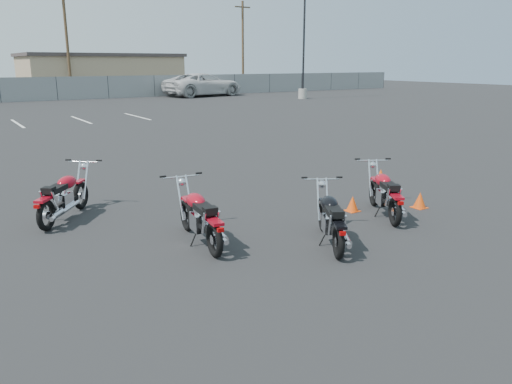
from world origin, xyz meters
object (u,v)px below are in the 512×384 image
white_van (203,78)px  motorcycle_front_red (64,197)px  motorcycle_second_black (331,219)px  motorcycle_rear_red (385,194)px  motorcycle_third_red (200,217)px

white_van → motorcycle_front_red: bearing=139.3°
motorcycle_second_black → motorcycle_rear_red: (1.90, 0.63, 0.01)m
motorcycle_front_red → motorcycle_third_red: (1.55, -2.53, 0.00)m
motorcycle_front_red → motorcycle_rear_red: bearing=-30.7°
motorcycle_second_black → white_van: 37.34m
motorcycle_rear_red → white_van: 36.02m
motorcycle_second_black → motorcycle_rear_red: size_ratio=0.97×
motorcycle_second_black → white_van: white_van is taller
motorcycle_second_black → white_van: bearing=66.1°
motorcycle_third_red → white_van: white_van is taller
motorcycle_third_red → white_van: 37.02m
motorcycle_second_black → motorcycle_rear_red: bearing=18.3°
motorcycle_second_black → motorcycle_third_red: (-1.75, 1.18, 0.02)m
motorcycle_second_black → motorcycle_third_red: bearing=146.0°
motorcycle_second_black → white_van: size_ratio=0.22×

